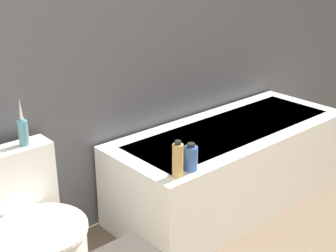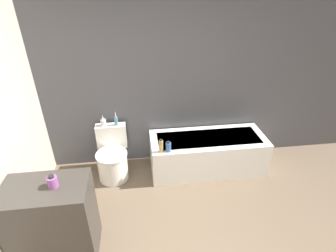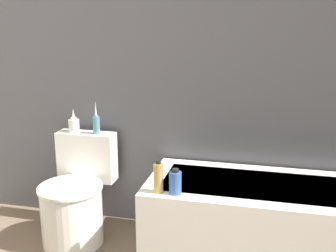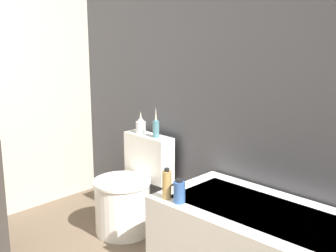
{
  "view_description": "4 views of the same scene",
  "coord_description": "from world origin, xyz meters",
  "views": [
    {
      "loc": [
        -1.47,
        -0.03,
        1.66
      ],
      "look_at": [
        0.03,
        1.68,
        0.76
      ],
      "focal_mm": 50.0,
      "sensor_mm": 36.0,
      "label": 1
    },
    {
      "loc": [
        -0.3,
        -1.3,
        2.58
      ],
      "look_at": [
        0.08,
        1.6,
        0.9
      ],
      "focal_mm": 28.0,
      "sensor_mm": 36.0,
      "label": 2
    },
    {
      "loc": [
        0.54,
        -0.51,
        1.49
      ],
      "look_at": [
        0.01,
        1.68,
        0.91
      ],
      "focal_mm": 42.0,
      "sensor_mm": 36.0,
      "label": 3
    },
    {
      "loc": [
        1.88,
        -0.39,
        1.68
      ],
      "look_at": [
        -0.02,
        1.56,
        1.0
      ],
      "focal_mm": 50.0,
      "sensor_mm": 36.0,
      "label": 4
    }
  ],
  "objects": [
    {
      "name": "shampoo_bottle_tall",
      "position": [
        -0.02,
        1.55,
        0.63
      ],
      "size": [
        0.06,
        0.06,
        0.2
      ],
      "color": "tan",
      "rests_on": "bathtub"
    },
    {
      "name": "shampoo_bottle_short",
      "position": [
        0.08,
        1.55,
        0.61
      ],
      "size": [
        0.07,
        0.07,
        0.15
      ],
      "color": "#335999",
      "rests_on": "bathtub"
    },
    {
      "name": "vase_gold",
      "position": [
        -0.78,
        2.04,
        0.79
      ],
      "size": [
        0.08,
        0.08,
        0.18
      ],
      "color": "silver",
      "rests_on": "toilet"
    },
    {
      "name": "wall_back_tiled",
      "position": [
        0.0,
        2.2,
        1.3
      ],
      "size": [
        6.4,
        0.06,
        2.6
      ],
      "color": "#4C4C51",
      "rests_on": "ground_plane"
    },
    {
      "name": "toilet",
      "position": [
        -0.69,
        1.82,
        0.29
      ],
      "size": [
        0.44,
        0.58,
        0.73
      ],
      "color": "white",
      "rests_on": "ground"
    },
    {
      "name": "vase_silver",
      "position": [
        -0.6,
        2.03,
        0.81
      ],
      "size": [
        0.05,
        0.05,
        0.24
      ],
      "color": "teal",
      "rests_on": "toilet"
    }
  ]
}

